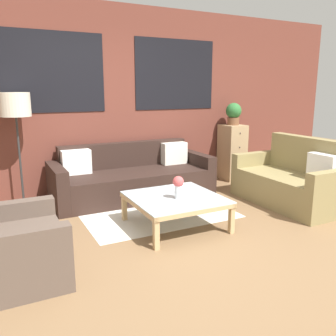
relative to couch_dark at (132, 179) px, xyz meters
The scene contains 11 objects.
ground_plane 1.97m from the couch_dark, 89.97° to the right, with size 16.00×16.00×0.00m, color brown.
wall_back_brick 1.23m from the couch_dark, 89.89° to the left, with size 8.40×0.09×2.80m.
rug 0.79m from the couch_dark, 88.92° to the right, with size 1.88×1.43×0.00m.
couch_dark is the anchor object (origin of this frame).
settee_vintage 2.28m from the couch_dark, 35.05° to the right, with size 0.80×1.55×0.92m.
armchair_corner 2.49m from the couch_dark, 135.49° to the right, with size 0.80×0.91×0.84m.
coffee_table 1.33m from the couch_dark, 89.40° to the right, with size 1.00×1.00×0.36m.
floor_lamp 1.84m from the couch_dark, behind, with size 0.38×0.38×1.53m.
drawer_cabinet 1.98m from the couch_dark, ahead, with size 0.37×0.43×0.96m.
potted_plant 2.16m from the couch_dark, ahead, with size 0.27×0.27×0.38m.
flower_vase 1.43m from the couch_dark, 89.69° to the right, with size 0.12×0.12×0.26m.
Camera 1 is at (-1.83, -2.84, 1.57)m, focal length 38.00 mm.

